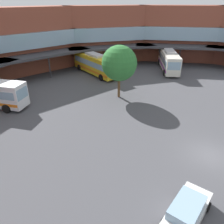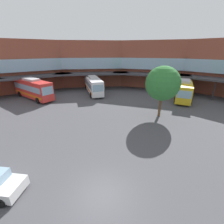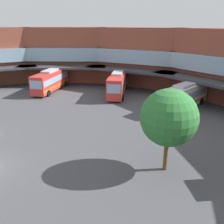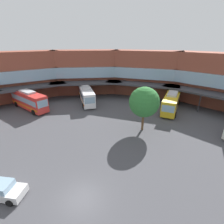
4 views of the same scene
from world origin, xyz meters
TOP-DOWN VIEW (x-y plane):
  - ground_plane at (0.00, 0.00)m, footprint 121.75×121.75m
  - station_building at (-0.00, 19.74)m, footprint 77.95×48.30m
  - bus_0 at (-5.94, 26.20)m, footprint 6.22×10.82m
  - bus_3 at (12.80, 23.61)m, footprint 5.99×11.46m
  - bus_5 at (-16.93, 20.85)m, footprint 10.45×7.91m
  - parked_car at (-7.64, -0.40)m, footprint 4.47×2.16m
  - plaza_tree at (6.32, 14.07)m, footprint 4.72×4.72m

SIDE VIEW (x-z plane):
  - ground_plane at x=0.00m, z-range 0.00..0.00m
  - parked_car at x=-7.64m, z-range -0.03..1.50m
  - bus_3 at x=12.80m, z-range 0.02..3.71m
  - bus_0 at x=-5.94m, z-range 0.02..3.75m
  - bus_5 at x=-16.93m, z-range 0.02..4.03m
  - plaza_tree at x=6.32m, z-range 1.21..8.39m
  - station_building at x=0.00m, z-range 0.03..11.26m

